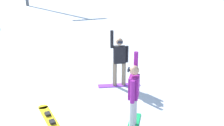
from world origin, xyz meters
name	(u,v)px	position (x,y,z in m)	size (l,w,h in m)	color
snowboarder_foreground	(134,95)	(1.94, -0.35, 0.94)	(1.06, 1.34, 1.99)	#19B259
snowboarder_midground	(119,60)	(2.75, 2.24, 0.95)	(1.52, 0.68, 2.00)	#993FD8
loose_snowboard_near_left	(50,119)	(0.04, 0.90, 0.02)	(0.43, 1.86, 0.09)	yellow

